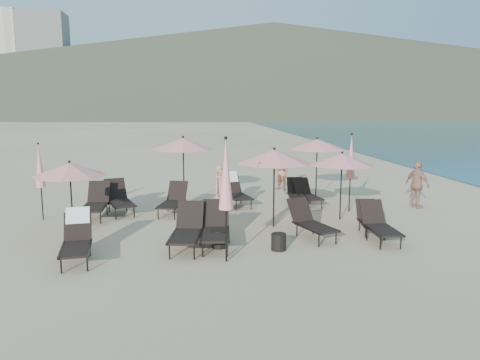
{
  "coord_description": "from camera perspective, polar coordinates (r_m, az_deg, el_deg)",
  "views": [
    {
      "loc": [
        -2.58,
        -11.23,
        3.58
      ],
      "look_at": [
        -0.68,
        3.5,
        1.1
      ],
      "focal_mm": 35.0,
      "sensor_mm": 36.0,
      "label": 1
    }
  ],
  "objects": [
    {
      "name": "side_table_0",
      "position": [
        11.71,
        -2.54,
        -7.19
      ],
      "size": [
        0.38,
        0.38,
        0.45
      ],
      "primitive_type": "cylinder",
      "color": "black",
      "rests_on": "ground"
    },
    {
      "name": "side_table_1",
      "position": [
        11.56,
        4.73,
        -7.53
      ],
      "size": [
        0.38,
        0.38,
        0.41
      ],
      "primitive_type": "cylinder",
      "color": "black",
      "rests_on": "ground"
    },
    {
      "name": "umbrella_closed_2",
      "position": [
        15.38,
        -23.24,
        1.54
      ],
      "size": [
        0.28,
        0.28,
        2.39
      ],
      "color": "black",
      "rests_on": "ground"
    },
    {
      "name": "volcanic_headland",
      "position": [
        323.26,
        6.08,
        13.49
      ],
      "size": [
        690.0,
        690.0,
        55.0
      ],
      "color": "brown",
      "rests_on": "ground"
    },
    {
      "name": "lounger_11",
      "position": [
        16.59,
        8.17,
        -1.63
      ],
      "size": [
        0.78,
        1.59,
        0.88
      ],
      "rotation": [
        0.0,
        0.0,
        0.14
      ],
      "color": "black",
      "rests_on": "ground"
    },
    {
      "name": "lounger_7",
      "position": [
        15.71,
        -14.53,
        -2.19
      ],
      "size": [
        1.21,
        1.93,
        1.04
      ],
      "rotation": [
        0.0,
        0.0,
        0.32
      ],
      "color": "black",
      "rests_on": "ground"
    },
    {
      "name": "lounger_4",
      "position": [
        12.77,
        16.61,
        -5.15
      ],
      "size": [
        0.69,
        1.68,
        0.95
      ],
      "rotation": [
        0.0,
        0.0,
        -0.04
      ],
      "color": "black",
      "rests_on": "ground"
    },
    {
      "name": "lounger_1",
      "position": [
        11.66,
        -6.48,
        -5.97
      ],
      "size": [
        0.98,
        1.9,
        1.04
      ],
      "rotation": [
        0.0,
        0.0,
        -0.16
      ],
      "color": "black",
      "rests_on": "ground"
    },
    {
      "name": "lounger_0",
      "position": [
        11.43,
        -19.29,
        -6.62
      ],
      "size": [
        0.85,
        1.8,
        1.08
      ],
      "rotation": [
        0.0,
        0.0,
        0.13
      ],
      "color": "black",
      "rests_on": "ground"
    },
    {
      "name": "lounger_9",
      "position": [
        16.45,
        -0.59,
        -1.23
      ],
      "size": [
        0.97,
        1.85,
        1.1
      ],
      "rotation": [
        0.0,
        0.0,
        0.2
      ],
      "color": "black",
      "rests_on": "ground"
    },
    {
      "name": "lounger_3",
      "position": [
        12.62,
        8.6,
        -5.01
      ],
      "size": [
        1.11,
        1.78,
        0.96
      ],
      "rotation": [
        0.0,
        0.0,
        0.31
      ],
      "color": "black",
      "rests_on": "ground"
    },
    {
      "name": "hotel_skyline",
      "position": [
        297.47,
        -25.79,
        12.53
      ],
      "size": [
        109.0,
        82.0,
        55.0
      ],
      "color": "beige",
      "rests_on": "ground"
    },
    {
      "name": "umbrella_open_2",
      "position": [
        14.48,
        12.32,
        2.47
      ],
      "size": [
        1.96,
        1.96,
        2.11
      ],
      "color": "black",
      "rests_on": "ground"
    },
    {
      "name": "lounger_2",
      "position": [
        11.78,
        -3.02,
        -5.75
      ],
      "size": [
        0.86,
        1.88,
        1.05
      ],
      "rotation": [
        0.0,
        0.0,
        -0.09
      ],
      "color": "black",
      "rests_on": "ground"
    },
    {
      "name": "umbrella_open_4",
      "position": [
        17.55,
        9.39,
        4.32
      ],
      "size": [
        2.14,
        2.14,
        2.31
      ],
      "color": "black",
      "rests_on": "ground"
    },
    {
      "name": "lounger_10",
      "position": [
        16.66,
        6.93,
        -1.56
      ],
      "size": [
        0.73,
        1.57,
        0.88
      ],
      "rotation": [
        0.0,
        0.0,
        -0.1
      ],
      "color": "black",
      "rests_on": "ground"
    },
    {
      "name": "beachgoer_c",
      "position": [
        16.99,
        20.8,
        -0.52
      ],
      "size": [
        0.72,
        1.03,
        1.63
      ],
      "primitive_type": "imported",
      "rotation": [
        0.0,
        0.0,
        1.95
      ],
      "color": "#AC7562",
      "rests_on": "ground"
    },
    {
      "name": "umbrella_open_3",
      "position": [
        16.59,
        -6.95,
        4.42
      ],
      "size": [
        2.25,
        2.25,
        2.42
      ],
      "color": "black",
      "rests_on": "ground"
    },
    {
      "name": "umbrella_closed_1",
      "position": [
        15.65,
        13.38,
        2.71
      ],
      "size": [
        0.3,
        0.3,
        2.6
      ],
      "color": "black",
      "rests_on": "ground"
    },
    {
      "name": "lounger_5",
      "position": [
        13.38,
        15.55,
        -4.64
      ],
      "size": [
        0.79,
        1.54,
        0.85
      ],
      "rotation": [
        0.0,
        0.0,
        -0.16
      ],
      "color": "black",
      "rests_on": "ground"
    },
    {
      "name": "umbrella_closed_0",
      "position": [
        10.31,
        -1.73,
        0.56
      ],
      "size": [
        0.33,
        0.33,
        2.85
      ],
      "color": "black",
      "rests_on": "ground"
    },
    {
      "name": "umbrella_open_1",
      "position": [
        13.3,
        4.2,
        2.86
      ],
      "size": [
        2.16,
        2.16,
        2.32
      ],
      "color": "black",
      "rests_on": "ground"
    },
    {
      "name": "lounger_6",
      "position": [
        15.34,
        -17.17,
        -2.59
      ],
      "size": [
        0.73,
        1.83,
        1.04
      ],
      "rotation": [
        0.0,
        0.0,
        -0.02
      ],
      "color": "black",
      "rests_on": "ground"
    },
    {
      "name": "beachgoer_a",
      "position": [
        14.68,
        -2.33,
        -1.34
      ],
      "size": [
        0.71,
        0.7,
        1.65
      ],
      "primitive_type": "imported",
      "rotation": [
        0.0,
        0.0,
        0.76
      ],
      "color": "tan",
      "rests_on": "ground"
    },
    {
      "name": "umbrella_open_0",
      "position": [
        13.01,
        -20.05,
        1.21
      ],
      "size": [
        1.93,
        1.93,
        2.08
      ],
      "color": "black",
      "rests_on": "ground"
    },
    {
      "name": "ground",
      "position": [
        12.07,
        5.39,
        -7.82
      ],
      "size": [
        800.0,
        800.0,
        0.0
      ],
      "primitive_type": "plane",
      "color": "#D6BA8C",
      "rests_on": "ground"
    },
    {
      "name": "lounger_8",
      "position": [
        15.3,
        -8.15,
        -2.42
      ],
      "size": [
        1.06,
        1.78,
        0.96
      ],
      "rotation": [
        0.0,
        0.0,
        -0.27
      ],
      "color": "black",
      "rests_on": "ground"
    },
    {
      "name": "beachgoer_b",
      "position": [
        19.08,
        5.01,
        1.0
      ],
      "size": [
        0.91,
        0.96,
        1.56
      ],
      "primitive_type": "imported",
      "rotation": [
        0.0,
        0.0,
        -0.99
      ],
      "color": "#AF735A",
      "rests_on": "ground"
    }
  ]
}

